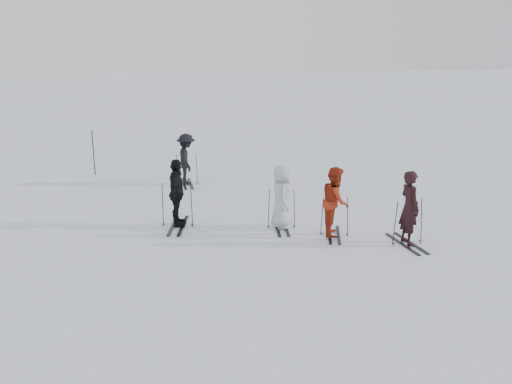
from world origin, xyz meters
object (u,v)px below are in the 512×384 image
skier_uphill_far (186,160)px  piste_marker (93,153)px  skier_uphill_left (177,194)px  skier_red (335,202)px  skier_grey (282,197)px  skier_near_dark (409,209)px

skier_uphill_far → piste_marker: 4.02m
skier_uphill_left → skier_uphill_far: bearing=4.5°
skier_uphill_far → piste_marker: skier_uphill_far is taller
skier_uphill_left → skier_red: bearing=-98.7°
skier_red → piste_marker: size_ratio=1.08×
skier_grey → piste_marker: bearing=44.6°
skier_near_dark → skier_uphill_left: skier_near_dark is taller
skier_red → skier_uphill_far: size_ratio=1.03×
skier_near_dark → skier_grey: 3.50m
skier_grey → skier_uphill_left: size_ratio=0.94×
skier_red → piste_marker: bearing=56.4°
skier_grey → skier_uphill_far: (-1.79, 5.54, 0.01)m
skier_grey → skier_red: bearing=-117.3°
skier_near_dark → skier_uphill_far: bearing=30.4°
skier_red → skier_grey: skier_red is taller
skier_grey → piste_marker: size_ratio=1.03×
skier_near_dark → skier_uphill_left: bearing=60.6°
skier_uphill_left → piste_marker: size_ratio=1.10×
skier_near_dark → skier_uphill_left: size_ratio=1.01×
piste_marker → skier_near_dark: bearing=-52.3°
skier_grey → skier_uphill_far: 5.82m
skier_grey → skier_near_dark: bearing=-115.5°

